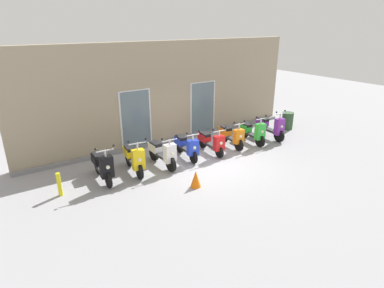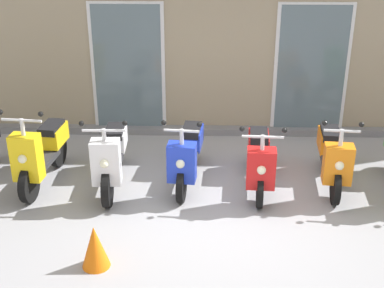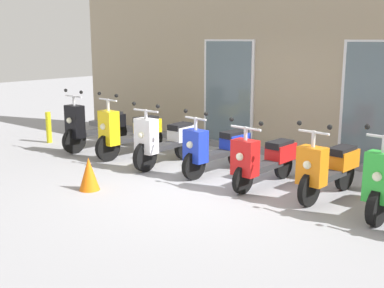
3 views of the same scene
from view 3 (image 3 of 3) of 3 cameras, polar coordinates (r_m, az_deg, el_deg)
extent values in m
plane|color=#939399|center=(7.61, 1.78, -5.49)|extent=(40.00, 40.00, 0.00)
cube|color=gray|center=(9.78, 12.59, 10.10)|extent=(12.08, 0.30, 4.00)
cube|color=slate|center=(9.81, 11.41, -1.30)|extent=(12.08, 0.20, 0.12)
cube|color=silver|center=(10.49, 4.26, 5.83)|extent=(1.27, 0.04, 2.30)
cube|color=slate|center=(10.47, 4.19, 5.82)|extent=(1.15, 0.02, 2.22)
cube|color=silver|center=(9.09, 20.70, 4.08)|extent=(1.27, 0.04, 2.30)
cube|color=slate|center=(9.07, 20.66, 4.07)|extent=(1.15, 0.02, 2.22)
cylinder|color=black|center=(10.27, -13.62, 0.39)|extent=(0.11, 0.54, 0.54)
cylinder|color=black|center=(10.94, -8.82, 1.30)|extent=(0.11, 0.54, 0.54)
cube|color=#2D2D30|center=(10.57, -11.17, 1.39)|extent=(0.29, 0.71, 0.09)
cube|color=black|center=(10.22, -13.55, 2.57)|extent=(0.39, 0.26, 0.66)
sphere|color=#F2EFCC|center=(10.14, -14.16, 2.70)|extent=(0.12, 0.12, 0.12)
cube|color=black|center=(10.82, -9.28, 2.69)|extent=(0.32, 0.53, 0.28)
cube|color=black|center=(10.78, -9.47, 3.39)|extent=(0.28, 0.49, 0.11)
cylinder|color=silver|center=(10.16, -13.67, 4.94)|extent=(0.06, 0.06, 0.23)
cylinder|color=silver|center=(10.15, -13.70, 5.46)|extent=(0.52, 0.06, 0.04)
sphere|color=black|center=(9.93, -12.85, 5.93)|extent=(0.07, 0.07, 0.07)
sphere|color=black|center=(10.35, -14.56, 6.10)|extent=(0.07, 0.07, 0.07)
cylinder|color=black|center=(9.50, -9.82, -0.43)|extent=(0.16, 0.53, 0.52)
cylinder|color=black|center=(10.16, -4.76, 0.53)|extent=(0.16, 0.53, 0.52)
cube|color=#2D2D30|center=(9.80, -7.22, 0.64)|extent=(0.33, 0.71, 0.09)
cube|color=yellow|center=(9.45, -9.71, 1.88)|extent=(0.40, 0.28, 0.65)
sphere|color=#F2EFCC|center=(9.37, -10.36, 2.02)|extent=(0.12, 0.12, 0.12)
cube|color=yellow|center=(10.04, -5.22, 2.12)|extent=(0.35, 0.55, 0.28)
cube|color=black|center=(9.99, -5.41, 2.88)|extent=(0.31, 0.50, 0.11)
cylinder|color=silver|center=(9.38, -9.80, 4.48)|extent=(0.06, 0.06, 0.25)
cylinder|color=silver|center=(9.37, -9.83, 5.12)|extent=(0.55, 0.09, 0.04)
sphere|color=black|center=(9.14, -8.85, 5.60)|extent=(0.07, 0.07, 0.07)
sphere|color=black|center=(9.58, -10.80, 5.84)|extent=(0.07, 0.07, 0.07)
cylinder|color=black|center=(8.67, -5.51, -1.50)|extent=(0.12, 0.54, 0.53)
cylinder|color=black|center=(9.52, -0.85, -0.20)|extent=(0.12, 0.54, 0.53)
cube|color=#2D2D30|center=(9.06, -3.08, -0.20)|extent=(0.28, 0.72, 0.09)
cube|color=white|center=(8.62, -5.38, 0.93)|extent=(0.39, 0.25, 0.62)
sphere|color=#F2EFCC|center=(8.51, -5.97, 1.06)|extent=(0.12, 0.12, 0.12)
cube|color=white|center=(9.39, -1.23, 1.27)|extent=(0.32, 0.53, 0.28)
cube|color=black|center=(9.33, -1.39, 2.08)|extent=(0.28, 0.49, 0.11)
cylinder|color=silver|center=(8.55, -5.43, 3.43)|extent=(0.06, 0.06, 0.18)
cylinder|color=silver|center=(8.54, -5.44, 3.91)|extent=(0.56, 0.05, 0.04)
sphere|color=black|center=(8.34, -4.03, 4.43)|extent=(0.07, 0.07, 0.07)
sphere|color=black|center=(8.71, -6.81, 4.71)|extent=(0.07, 0.07, 0.07)
cylinder|color=black|center=(8.14, 0.22, -2.55)|extent=(0.14, 0.49, 0.48)
cylinder|color=black|center=(8.96, 5.43, -1.22)|extent=(0.14, 0.49, 0.48)
cube|color=#2D2D30|center=(8.51, 2.96, -1.20)|extent=(0.34, 0.74, 0.09)
cube|color=#1E38C6|center=(8.09, 0.42, -0.23)|extent=(0.40, 0.28, 0.54)
sphere|color=#F2EFCC|center=(7.99, -0.24, -0.09)|extent=(0.12, 0.12, 0.12)
cube|color=#1E38C6|center=(8.83, 5.05, 0.31)|extent=(0.36, 0.55, 0.28)
cube|color=black|center=(8.77, 4.90, 1.16)|extent=(0.31, 0.51, 0.11)
cylinder|color=silver|center=(8.01, 0.42, 2.33)|extent=(0.06, 0.06, 0.23)
cylinder|color=silver|center=(8.00, 0.42, 3.01)|extent=(0.47, 0.09, 0.04)
sphere|color=black|center=(7.82, 1.65, 3.54)|extent=(0.07, 0.07, 0.07)
sphere|color=black|center=(8.15, -0.75, 3.89)|extent=(0.07, 0.07, 0.07)
cylinder|color=black|center=(7.45, 5.98, -4.16)|extent=(0.11, 0.45, 0.45)
cylinder|color=black|center=(8.36, 10.66, -2.47)|extent=(0.11, 0.45, 0.45)
cube|color=#2D2D30|center=(7.87, 8.48, -2.57)|extent=(0.30, 0.72, 0.09)
cube|color=red|center=(7.39, 6.22, -1.61)|extent=(0.39, 0.26, 0.55)
sphere|color=#F2EFCC|center=(7.28, 5.62, -1.49)|extent=(0.12, 0.12, 0.12)
cube|color=red|center=(8.22, 10.36, -0.93)|extent=(0.33, 0.54, 0.28)
cube|color=black|center=(8.16, 10.24, -0.02)|extent=(0.29, 0.49, 0.11)
cylinder|color=silver|center=(7.31, 6.29, 1.16)|extent=(0.06, 0.06, 0.22)
cylinder|color=silver|center=(7.30, 6.31, 1.87)|extent=(0.54, 0.07, 0.04)
sphere|color=black|center=(7.13, 8.08, 2.38)|extent=(0.07, 0.07, 0.07)
sphere|color=black|center=(7.44, 4.64, 2.88)|extent=(0.07, 0.07, 0.07)
cylinder|color=black|center=(7.06, 13.56, -5.18)|extent=(0.13, 0.50, 0.49)
cylinder|color=black|center=(7.95, 17.44, -3.44)|extent=(0.13, 0.50, 0.49)
cube|color=#2D2D30|center=(7.47, 15.66, -3.52)|extent=(0.32, 0.67, 0.09)
cube|color=orange|center=(7.00, 13.86, -2.51)|extent=(0.40, 0.27, 0.54)
sphere|color=#F2EFCC|center=(6.88, 13.33, -2.40)|extent=(0.12, 0.12, 0.12)
cube|color=orange|center=(7.79, 17.23, -1.68)|extent=(0.35, 0.54, 0.28)
cube|color=black|center=(7.73, 17.16, -0.72)|extent=(0.30, 0.50, 0.11)
cylinder|color=silver|center=(6.92, 14.02, 0.50)|extent=(0.06, 0.06, 0.25)
cylinder|color=silver|center=(6.90, 14.07, 1.35)|extent=(0.47, 0.08, 0.04)
sphere|color=black|center=(6.77, 15.82, 1.91)|extent=(0.07, 0.07, 0.07)
sphere|color=black|center=(7.00, 12.46, 2.41)|extent=(0.07, 0.07, 0.07)
cylinder|color=black|center=(6.60, 20.88, -6.93)|extent=(0.15, 0.49, 0.49)
cube|color=green|center=(6.52, 21.27, -3.69)|extent=(0.40, 0.27, 0.64)
sphere|color=#F2EFCC|center=(6.40, 20.84, -3.59)|extent=(0.12, 0.12, 0.12)
cylinder|color=silver|center=(6.43, 21.56, -0.11)|extent=(0.06, 0.06, 0.24)
sphere|color=black|center=(6.48, 19.84, 1.91)|extent=(0.07, 0.07, 0.07)
cone|color=orange|center=(7.74, -11.97, -3.44)|extent=(0.32, 0.32, 0.52)
cylinder|color=yellow|center=(11.48, -16.43, 1.88)|extent=(0.12, 0.12, 0.70)
camera|label=1|loc=(11.19, -66.64, 17.18)|focal=29.95mm
camera|label=2|loc=(4.85, -57.82, 24.10)|focal=49.73mm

